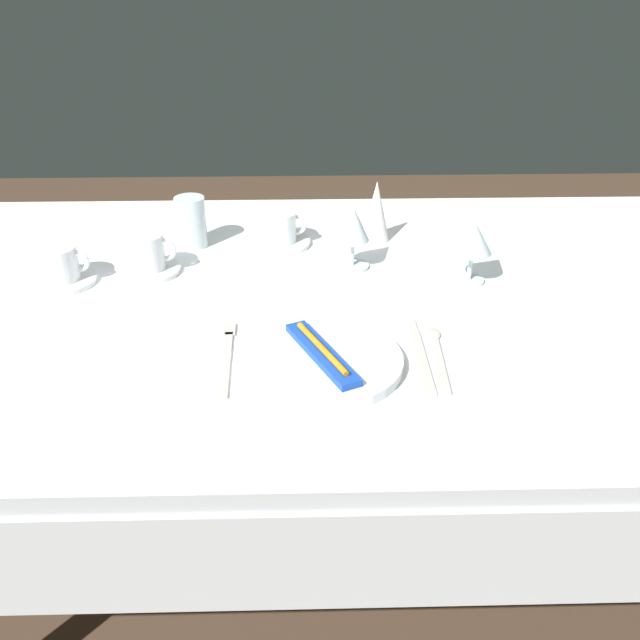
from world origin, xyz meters
name	(u,v)px	position (x,y,z in m)	size (l,w,h in m)	color
ground_plane	(326,563)	(0.00, 0.00, 0.00)	(6.00, 6.00, 0.00)	#4C3828
dining_table	(328,332)	(0.00, 0.00, 0.66)	(1.80, 1.11, 0.74)	white
dinner_plate	(322,361)	(-0.02, -0.25, 0.75)	(0.27, 0.27, 0.02)	white
toothbrush_package	(322,353)	(-0.02, -0.25, 0.77)	(0.12, 0.21, 0.02)	blue
fork_outer	(227,355)	(-0.18, -0.21, 0.74)	(0.03, 0.23, 0.00)	beige
dinner_knife	(421,356)	(0.15, -0.23, 0.74)	(0.02, 0.24, 0.00)	beige
spoon_soup	(437,351)	(0.18, -0.21, 0.74)	(0.03, 0.21, 0.01)	beige
saucer_left	(279,242)	(-0.10, 0.26, 0.74)	(0.14, 0.14, 0.01)	white
coffee_cup_left	(279,226)	(-0.10, 0.26, 0.78)	(0.10, 0.08, 0.07)	white
saucer_right	(61,281)	(-0.54, 0.07, 0.74)	(0.14, 0.14, 0.01)	white
coffee_cup_right	(58,263)	(-0.54, 0.07, 0.78)	(0.11, 0.08, 0.07)	white
saucer_far	(149,270)	(-0.37, 0.12, 0.74)	(0.13, 0.13, 0.01)	white
coffee_cup_far	(147,251)	(-0.37, 0.12, 0.79)	(0.10, 0.07, 0.07)	white
wine_glass_centre	(353,227)	(0.06, 0.13, 0.83)	(0.07, 0.07, 0.14)	silver
wine_glass_left	(473,239)	(0.29, 0.06, 0.83)	(0.08, 0.08, 0.13)	silver
drink_tumbler	(191,222)	(-0.30, 0.26, 0.80)	(0.07, 0.07, 0.11)	silver
napkin_folded	(376,211)	(0.12, 0.28, 0.81)	(0.07, 0.07, 0.14)	white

